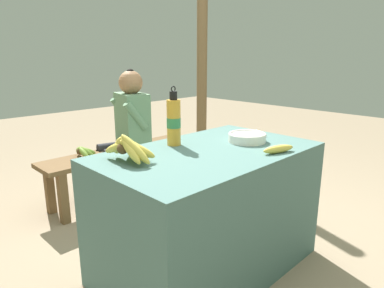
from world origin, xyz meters
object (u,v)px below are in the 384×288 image
Objects in this scene: support_post_far at (202,56)px; banana_bunch_green at (83,151)px; loose_banana_front at (278,149)px; seated_vendor at (127,125)px; wooden_bench at (123,158)px; banana_bunch_ripe at (129,148)px; water_bottle at (174,121)px; serving_bowl at (247,137)px.

banana_bunch_green is at bearing -173.31° from support_post_far.
seated_vendor reaches higher than loose_banana_front.
loose_banana_front reaches higher than wooden_bench.
banana_bunch_ripe reaches higher than banana_bunch_green.
banana_bunch_green is (0.31, 1.10, -0.30)m from banana_bunch_ripe.
seated_vendor is (0.35, 0.99, -0.21)m from water_bottle.
water_bottle is 1.16m from wooden_bench.
support_post_far reaches higher than loose_banana_front.
water_bottle is 0.14× the size of support_post_far.
wooden_bench is at bearing 92.35° from serving_bowl.
water_bottle is at bearing -106.78° from wooden_bench.
loose_banana_front is at bearing -124.90° from support_post_far.
serving_bowl is at bearing 73.59° from loose_banana_front.
wooden_bench is 0.59× the size of support_post_far.
support_post_far is (1.82, 1.28, 0.41)m from banana_bunch_ripe.
wooden_bench is 0.38m from banana_bunch_green.
loose_banana_front is 1.56m from wooden_bench.
wooden_bench is 1.28× the size of seated_vendor.
water_bottle reaches higher than banana_bunch_green.
banana_bunch_ripe is 0.38m from water_bottle.
seated_vendor is at bearing -169.61° from support_post_far.
water_bottle is 0.30× the size of seated_vendor.
serving_bowl is 1.35m from banana_bunch_green.
wooden_bench is at bearing 58.69° from banana_bunch_ripe.
wooden_bench is 1.44m from support_post_far.
seated_vendor is (0.07, 1.49, -0.10)m from loose_banana_front.
wooden_bench is (0.67, 1.09, -0.43)m from banana_bunch_ripe.
loose_banana_front is at bearing -106.41° from serving_bowl.
support_post_far reaches higher than water_bottle.
serving_bowl is at bearing -72.07° from banana_bunch_green.
banana_bunch_ripe reaches higher than wooden_bench.
seated_vendor is 0.43m from banana_bunch_green.
loose_banana_front is at bearing -61.06° from water_bottle.
banana_bunch_green is at bearing 107.93° from serving_bowl.
banana_bunch_ripe is 2.26m from support_post_far.
banana_bunch_ripe is 1.12× the size of banana_bunch_green.
support_post_far is (1.11, 0.20, 0.56)m from seated_vendor.
banana_bunch_green reaches higher than wooden_bench.
support_post_far reaches higher than serving_bowl.
wooden_bench is at bearing -171.02° from support_post_far.
banana_bunch_ripe is 1.18m from banana_bunch_green.
serving_bowl is 0.09× the size of support_post_far.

